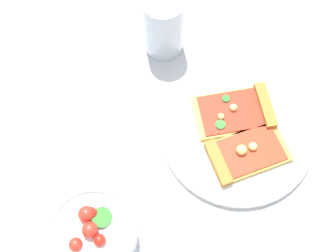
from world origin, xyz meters
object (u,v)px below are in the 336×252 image
at_px(pizza_slice_far, 239,111).
at_px(pizza_slice_near, 243,154).
at_px(salad_bowl, 94,233).
at_px(plate, 237,133).
at_px(soda_glass, 164,27).

bearing_deg(pizza_slice_far, pizza_slice_near, -171.97).
xyz_separation_m(pizza_slice_near, salad_bowl, (-0.17, 0.22, 0.02)).
height_order(plate, soda_glass, soda_glass).
relative_size(pizza_slice_far, soda_glass, 1.23).
bearing_deg(soda_glass, pizza_slice_far, -131.00).
xyz_separation_m(plate, pizza_slice_far, (0.04, 0.00, 0.01)).
bearing_deg(salad_bowl, soda_glass, -8.42).
distance_m(plate, pizza_slice_near, 0.05).
height_order(plate, pizza_slice_near, pizza_slice_near).
bearing_deg(pizza_slice_near, plate, 14.76).
bearing_deg(salad_bowl, pizza_slice_far, -40.46).
xyz_separation_m(salad_bowl, soda_glass, (0.38, -0.06, 0.02)).
relative_size(plate, salad_bowl, 2.05).
relative_size(salad_bowl, soda_glass, 1.03).
relative_size(pizza_slice_near, salad_bowl, 1.18).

